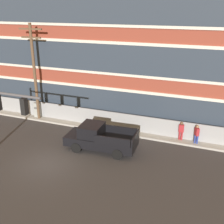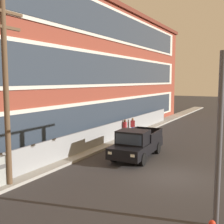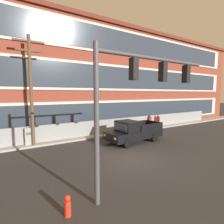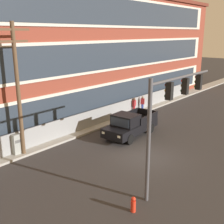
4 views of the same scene
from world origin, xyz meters
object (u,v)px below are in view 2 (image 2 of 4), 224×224
utility_pole_near_corner (6,87)px  pedestrian_near_cabinet (133,126)px  electrical_cabinet (0,172)px  pedestrian_by_fence (125,127)px  pickup_truck_black (136,144)px

utility_pole_near_corner → pedestrian_near_cabinet: size_ratio=5.22×
electrical_cabinet → pedestrian_by_fence: bearing=-0.2°
utility_pole_near_corner → pedestrian_near_cabinet: (14.42, 0.07, -3.88)m
pickup_truck_black → pedestrian_by_fence: size_ratio=3.22×
utility_pole_near_corner → pedestrian_by_fence: size_ratio=5.22×
utility_pole_near_corner → pedestrian_by_fence: bearing=1.2°
pickup_truck_black → utility_pole_near_corner: 9.27m
pedestrian_by_fence → pedestrian_near_cabinet: bearing=-9.8°
electrical_cabinet → pedestrian_near_cabinet: size_ratio=0.93×
utility_pole_near_corner → electrical_cabinet: utility_pole_near_corner is taller
utility_pole_near_corner → pickup_truck_black: bearing=-23.1°
pickup_truck_black → pedestrian_near_cabinet: bearing=26.7°
utility_pole_near_corner → electrical_cabinet: (-0.31, 0.31, -4.06)m
pedestrian_near_cabinet → pedestrian_by_fence: bearing=170.2°
utility_pole_near_corner → pedestrian_near_cabinet: 14.93m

